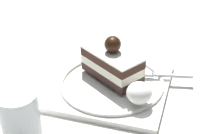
# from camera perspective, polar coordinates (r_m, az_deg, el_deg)

# --- Properties ---
(ground_plane) EXTENTS (2.40, 2.40, 0.00)m
(ground_plane) POSITION_cam_1_polar(r_m,az_deg,el_deg) (0.61, -0.38, -3.28)
(ground_plane) COLOR silver
(dessert_plate) EXTENTS (0.23, 0.23, 0.02)m
(dessert_plate) POSITION_cam_1_polar(r_m,az_deg,el_deg) (0.60, -0.00, -3.13)
(dessert_plate) COLOR white
(dessert_plate) RESTS_ON ground_plane
(cake_slice) EXTENTS (0.10, 0.13, 0.08)m
(cake_slice) POSITION_cam_1_polar(r_m,az_deg,el_deg) (0.59, 0.33, 0.67)
(cake_slice) COLOR #331D19
(cake_slice) RESTS_ON dessert_plate
(whipped_cream_dollop) EXTENTS (0.04, 0.04, 0.04)m
(whipped_cream_dollop) POSITION_cam_1_polar(r_m,az_deg,el_deg) (0.54, 4.74, -4.50)
(whipped_cream_dollop) COLOR white
(whipped_cream_dollop) RESTS_ON dessert_plate
(fork) EXTENTS (0.05, 0.11, 0.00)m
(fork) POSITION_cam_1_polar(r_m,az_deg,el_deg) (0.61, 8.30, -1.38)
(fork) COLOR silver
(fork) RESTS_ON dessert_plate
(drink_glass_far) EXTENTS (0.06, 0.06, 0.08)m
(drink_glass_far) POSITION_cam_1_polar(r_m,az_deg,el_deg) (0.50, -15.59, -8.75)
(drink_glass_far) COLOR silver
(drink_glass_far) RESTS_ON ground_plane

